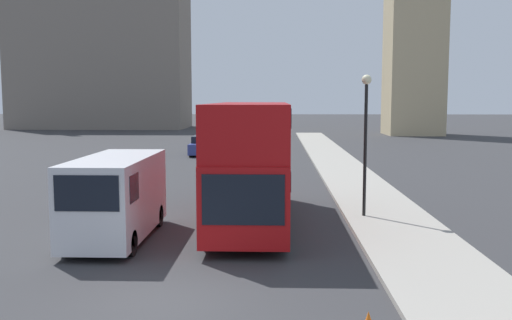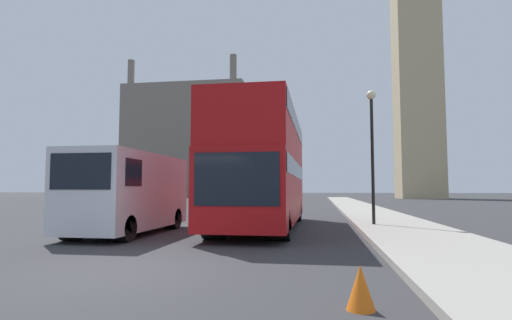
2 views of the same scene
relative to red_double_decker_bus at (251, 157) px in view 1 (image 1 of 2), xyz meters
name	(u,v)px [view 1 (image 1 of 2)]	position (x,y,z in m)	size (l,w,h in m)	color
ground_plane	(166,300)	(-1.56, -7.95, -2.40)	(300.00, 300.00, 0.00)	#333335
sidewalk_strip	(466,300)	(5.05, -7.95, -2.33)	(3.21, 120.00, 0.15)	#9E998E
building_block_distant	(101,51)	(-25.33, 65.74, 9.18)	(25.44, 11.44, 28.16)	slate
red_double_decker_bus	(251,157)	(0.00, 0.00, 0.00)	(2.59, 10.07, 4.30)	#A80F11
white_van	(116,196)	(-4.15, -2.68, -0.99)	(2.09, 5.62, 2.64)	silver
street_lamp	(366,122)	(4.15, 0.72, 1.19)	(0.36, 0.36, 5.17)	black
parked_sedan	(203,146)	(-4.91, 24.76, -1.71)	(1.72, 4.69, 1.51)	navy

